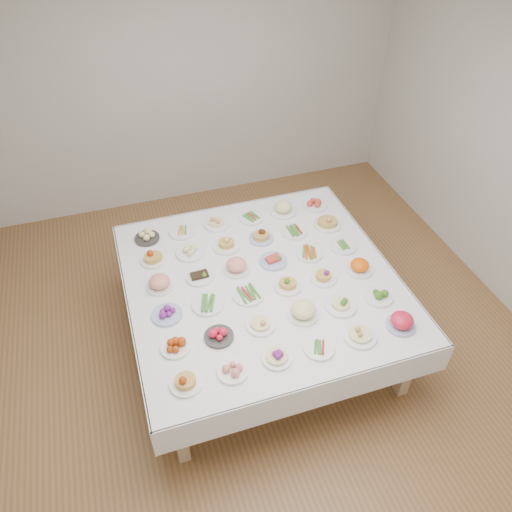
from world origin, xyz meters
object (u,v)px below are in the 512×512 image
object	(u,v)px
dish_0	(185,380)
dish_35	(315,203)
display_table	(262,284)
dish_18	(159,282)

from	to	relation	value
dish_0	dish_35	bearing A→B (deg)	44.83
dish_0	display_table	bearing A→B (deg)	45.08
dish_18	dish_35	world-z (taller)	dish_18
display_table	dish_35	bearing A→B (deg)	44.58
display_table	dish_0	world-z (taller)	dish_0
display_table	dish_18	world-z (taller)	dish_18
dish_0	dish_18	xyz separation A→B (m)	(-0.00, 0.99, 0.01)
display_table	dish_35	world-z (taller)	dish_35
display_table	dish_18	xyz separation A→B (m)	(-0.83, 0.16, 0.13)
dish_0	dish_35	xyz separation A→B (m)	(1.65, 1.64, -0.01)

